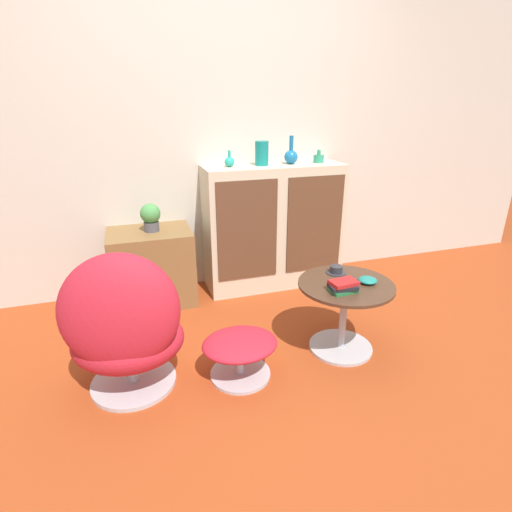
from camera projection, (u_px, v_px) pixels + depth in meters
name	position (u px, v px, depth m)	size (l,w,h in m)	color
ground_plane	(288.00, 389.00, 2.20)	(12.00, 12.00, 0.00)	#9E3D19
wall_back	(217.00, 126.00, 3.11)	(6.40, 0.06, 2.60)	beige
sideboard	(273.00, 227.00, 3.31)	(1.13, 0.40, 1.01)	beige
tv_console	(152.00, 267.00, 3.07)	(0.61, 0.46, 0.58)	brown
egg_chair	(125.00, 328.00, 2.05)	(0.68, 0.63, 0.83)	#B7B7BC
ottoman	(240.00, 349.00, 2.24)	(0.43, 0.36, 0.26)	#B7B7BC
coffee_table	(344.00, 308.00, 2.46)	(0.58, 0.58, 0.46)	#B7B7BC
vase_leftmost	(229.00, 161.00, 3.01)	(0.07, 0.07, 0.12)	teal
vase_inner_left	(262.00, 153.00, 3.07)	(0.10, 0.10, 0.18)	#147A75
vase_inner_right	(291.00, 156.00, 3.15)	(0.11, 0.11, 0.22)	#196699
vase_rightmost	(319.00, 158.00, 3.23)	(0.08, 0.08, 0.10)	#2D8E6B
potted_plant	(151.00, 216.00, 2.94)	(0.15, 0.15, 0.21)	#4C4C51
teacup	(336.00, 270.00, 2.53)	(0.13, 0.13, 0.05)	#2D2D33
book_stack	(343.00, 286.00, 2.29)	(0.17, 0.12, 0.06)	#237038
bowl	(368.00, 280.00, 2.40)	(0.11, 0.11, 0.04)	#1E7A70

